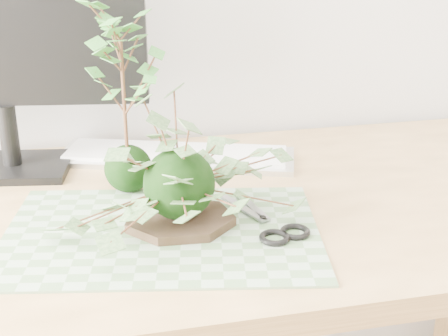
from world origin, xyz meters
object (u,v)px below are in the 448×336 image
Objects in this scene: maple_kokedama at (121,53)px; keyboard at (176,156)px; desk at (209,246)px; ivy_kokedama at (178,152)px.

keyboard is (0.11, 0.14, -0.25)m from maple_kokedama.
keyboard is (-0.02, 0.22, 0.10)m from desk.
desk is 3.17× the size of keyboard.
ivy_kokedama is 0.72× the size of keyboard.
ivy_kokedama reaches higher than keyboard.
maple_kokedama reaches higher than keyboard.
desk is 0.38m from maple_kokedama.
keyboard is at bearing 51.98° from maple_kokedama.
ivy_kokedama is at bearing -78.75° from keyboard.
desk is 0.24m from keyboard.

